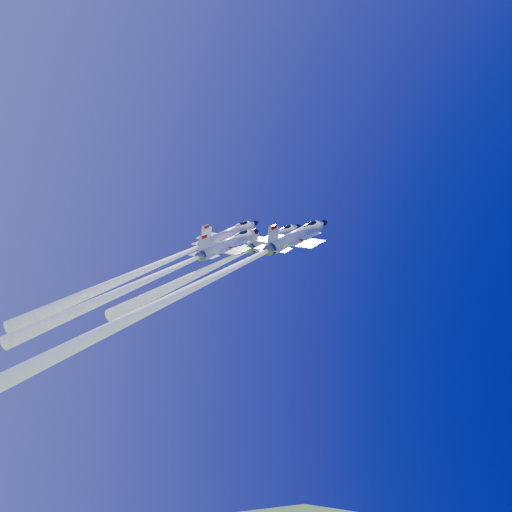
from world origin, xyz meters
TOP-DOWN VIEW (x-y plane):
  - jet_lead at (-5.60, 0.91)m, footprint 36.07×13.61m
  - jet_left at (-16.42, 3.02)m, footprint 38.63×15.30m
  - jet_right at (-18.09, -10.09)m, footprint 51.31×21.75m
  - jet_slot at (-19.10, -1.56)m, footprint 36.81×14.37m

SIDE VIEW (x-z plane):
  - jet_right at x=-18.09m, z-range 61.42..107.02m
  - jet_slot at x=-19.10m, z-range 71.54..103.25m
  - jet_left at x=-16.42m, z-range 73.88..107.33m
  - jet_lead at x=-5.60m, z-range 76.94..107.62m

